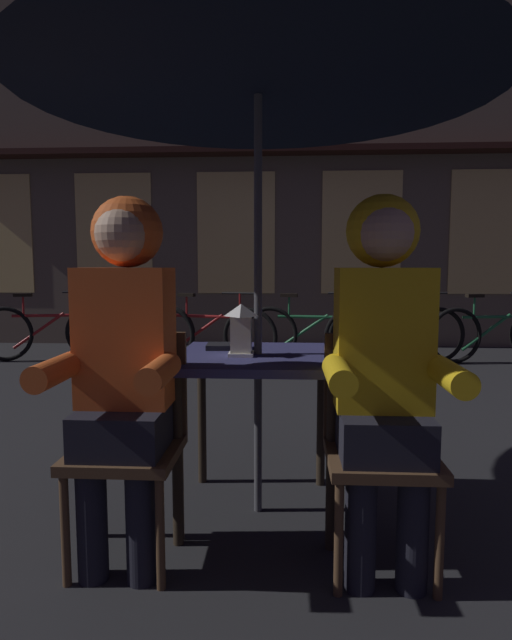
{
  "coord_description": "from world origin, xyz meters",
  "views": [
    {
      "loc": [
        0.12,
        -2.32,
        1.14
      ],
      "look_at": [
        0.0,
        -0.16,
        0.91
      ],
      "focal_mm": 29.15,
      "sensor_mm": 36.0,
      "label": 1
    }
  ],
  "objects": [
    {
      "name": "bicycle_fourth",
      "position": [
        0.45,
        3.76,
        0.35
      ],
      "size": [
        1.67,
        0.27,
        0.84
      ],
      "color": "black",
      "rests_on": "ground_plane"
    },
    {
      "name": "person_right_hooded",
      "position": [
        0.48,
        -0.43,
        0.85
      ],
      "size": [
        0.45,
        0.56,
        1.4
      ],
      "color": "black",
      "rests_on": "ground_plane"
    },
    {
      "name": "bicycle_nearest",
      "position": [
        -2.73,
        3.75,
        0.35
      ],
      "size": [
        1.65,
        0.4,
        0.84
      ],
      "color": "black",
      "rests_on": "ground_plane"
    },
    {
      "name": "patio_umbrella",
      "position": [
        0.0,
        0.0,
        2.06
      ],
      "size": [
        2.1,
        2.1,
        2.31
      ],
      "color": "#4C4C51",
      "rests_on": "ground_plane"
    },
    {
      "name": "chair_right",
      "position": [
        0.48,
        -0.37,
        0.49
      ],
      "size": [
        0.4,
        0.4,
        0.87
      ],
      "color": "#513823",
      "rests_on": "ground_plane"
    },
    {
      "name": "bicycle_second",
      "position": [
        -1.76,
        3.85,
        0.35
      ],
      "size": [
        1.64,
        0.44,
        0.84
      ],
      "color": "black",
      "rests_on": "ground_plane"
    },
    {
      "name": "lantern",
      "position": [
        -0.07,
        -0.05,
        0.86
      ],
      "size": [
        0.11,
        0.11,
        0.23
      ],
      "color": "white",
      "rests_on": "cafe_table"
    },
    {
      "name": "ground_plane",
      "position": [
        0.0,
        0.0,
        0.0
      ],
      "size": [
        60.0,
        60.0,
        0.0
      ],
      "primitive_type": "plane",
      "color": "#232326"
    },
    {
      "name": "bicycle_fifth",
      "position": [
        1.4,
        3.76,
        0.35
      ],
      "size": [
        1.67,
        0.27,
        0.84
      ],
      "color": "black",
      "rests_on": "ground_plane"
    },
    {
      "name": "cafe_table",
      "position": [
        0.0,
        0.0,
        0.64
      ],
      "size": [
        0.72,
        0.72,
        0.74
      ],
      "color": "navy",
      "rests_on": "ground_plane"
    },
    {
      "name": "shopfront_building",
      "position": [
        -0.58,
        5.4,
        3.09
      ],
      "size": [
        10.0,
        0.93,
        6.2
      ],
      "color": "#6B5B4C",
      "rests_on": "ground_plane"
    },
    {
      "name": "book",
      "position": [
        -0.15,
        0.14,
        0.75
      ],
      "size": [
        0.21,
        0.15,
        0.02
      ],
      "primitive_type": "cube",
      "rotation": [
        0.0,
        0.0,
        0.05
      ],
      "color": "black",
      "rests_on": "cafe_table"
    },
    {
      "name": "bicycle_third",
      "position": [
        -0.78,
        3.74,
        0.35
      ],
      "size": [
        1.64,
        0.45,
        0.84
      ],
      "color": "black",
      "rests_on": "ground_plane"
    },
    {
      "name": "chair_left",
      "position": [
        -0.48,
        -0.37,
        0.49
      ],
      "size": [
        0.4,
        0.4,
        0.87
      ],
      "color": "#513823",
      "rests_on": "ground_plane"
    },
    {
      "name": "person_left_hooded",
      "position": [
        -0.48,
        -0.43,
        0.85
      ],
      "size": [
        0.45,
        0.56,
        1.4
      ],
      "color": "black",
      "rests_on": "ground_plane"
    },
    {
      "name": "bicycle_furthest",
      "position": [
        2.6,
        3.89,
        0.35
      ],
      "size": [
        1.66,
        0.38,
        0.84
      ],
      "color": "black",
      "rests_on": "ground_plane"
    }
  ]
}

